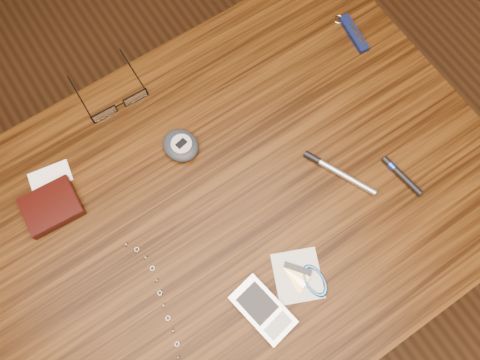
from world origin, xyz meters
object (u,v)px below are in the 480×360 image
(pocket_knife, at_px, (354,34))
(silver_pen, at_px, (334,170))
(wallet_and_card, at_px, (51,206))
(eyeglasses, at_px, (118,103))
(pda_phone, at_px, (263,310))
(pedometer, at_px, (181,145))
(desk, at_px, (225,221))
(notepad_keys, at_px, (306,278))

(pocket_knife, bearing_deg, silver_pen, -134.94)
(wallet_and_card, relative_size, eyeglasses, 1.02)
(wallet_and_card, bearing_deg, silver_pen, -25.75)
(wallet_and_card, xyz_separation_m, pda_phone, (0.21, -0.35, -0.00))
(wallet_and_card, distance_m, silver_pen, 0.51)
(wallet_and_card, bearing_deg, pocket_knife, -0.97)
(wallet_and_card, relative_size, pedometer, 1.55)
(desk, height_order, notepad_keys, notepad_keys)
(desk, xyz_separation_m, notepad_keys, (0.05, -0.18, 0.11))
(wallet_and_card, height_order, pda_phone, wallet_and_card)
(pocket_knife, bearing_deg, pda_phone, -143.25)
(eyeglasses, distance_m, silver_pen, 0.42)
(desk, xyz_separation_m, pocket_knife, (0.41, 0.16, 0.11))
(pedometer, bearing_deg, pda_phone, -96.85)
(wallet_and_card, xyz_separation_m, pocket_knife, (0.66, -0.01, -0.00))
(notepad_keys, bearing_deg, pda_phone, -178.89)
(pedometer, relative_size, silver_pen, 0.59)
(wallet_and_card, relative_size, notepad_keys, 1.13)
(pda_phone, relative_size, silver_pen, 0.85)
(pda_phone, distance_m, pedometer, 0.32)
(eyeglasses, relative_size, pocket_knife, 1.34)
(pda_phone, bearing_deg, desk, 77.19)
(eyeglasses, bearing_deg, pda_phone, -88.21)
(pedometer, bearing_deg, eyeglasses, 110.94)
(wallet_and_card, height_order, pedometer, pedometer)
(desk, distance_m, wallet_and_card, 0.32)
(pocket_knife, bearing_deg, pedometer, -177.63)
(wallet_and_card, xyz_separation_m, pedometer, (0.25, -0.03, 0.00))
(desk, height_order, eyeglasses, eyeglasses)
(pocket_knife, xyz_separation_m, silver_pen, (-0.21, -0.21, 0.00))
(pedometer, xyz_separation_m, pocket_knife, (0.42, 0.02, -0.01))
(pda_phone, xyz_separation_m, pocket_knife, (0.45, 0.34, -0.00))
(pedometer, height_order, pocket_knife, pedometer)
(notepad_keys, height_order, silver_pen, silver_pen)
(notepad_keys, bearing_deg, wallet_and_card, 130.80)
(wallet_and_card, height_order, silver_pen, wallet_and_card)
(wallet_and_card, distance_m, pocket_knife, 0.66)
(wallet_and_card, height_order, notepad_keys, wallet_and_card)
(silver_pen, bearing_deg, notepad_keys, -140.39)
(wallet_and_card, relative_size, pda_phone, 1.08)
(pda_phone, relative_size, pedometer, 1.43)
(desk, distance_m, eyeglasses, 0.30)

